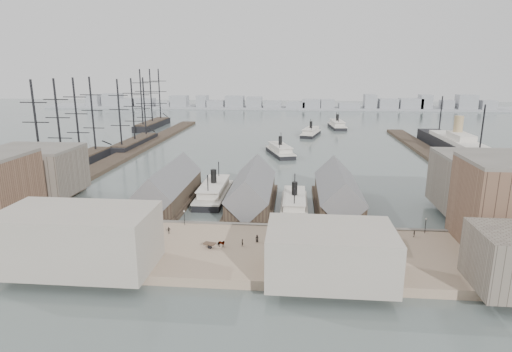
# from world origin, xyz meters

# --- Properties ---
(ground) EXTENTS (900.00, 900.00, 0.00)m
(ground) POSITION_xyz_m (0.00, 0.00, 0.00)
(ground) COLOR #4A5553
(ground) RESTS_ON ground
(quay) EXTENTS (180.00, 30.00, 2.00)m
(quay) POSITION_xyz_m (0.00, -20.00, 1.00)
(quay) COLOR #8D755F
(quay) RESTS_ON ground
(seawall) EXTENTS (180.00, 1.20, 2.30)m
(seawall) POSITION_xyz_m (0.00, -5.20, 1.15)
(seawall) COLOR #59544C
(seawall) RESTS_ON ground
(west_wharf) EXTENTS (10.00, 220.00, 1.60)m
(west_wharf) POSITION_xyz_m (-68.00, 100.00, 0.80)
(west_wharf) COLOR #2D231C
(west_wharf) RESTS_ON ground
(east_wharf) EXTENTS (10.00, 180.00, 1.60)m
(east_wharf) POSITION_xyz_m (78.00, 90.00, 0.80)
(east_wharf) COLOR #2D231C
(east_wharf) RESTS_ON ground
(ferry_shed_west) EXTENTS (14.00, 42.00, 12.60)m
(ferry_shed_west) POSITION_xyz_m (-26.00, 16.88, 4.64)
(ferry_shed_west) COLOR #2D231C
(ferry_shed_west) RESTS_ON ground
(ferry_shed_center) EXTENTS (14.00, 42.00, 12.60)m
(ferry_shed_center) POSITION_xyz_m (0.00, 16.88, 4.64)
(ferry_shed_center) COLOR #2D231C
(ferry_shed_center) RESTS_ON ground
(ferry_shed_east) EXTENTS (14.00, 42.00, 12.60)m
(ferry_shed_east) POSITION_xyz_m (26.00, 16.88, 4.64)
(ferry_shed_east) COLOR #2D231C
(ferry_shed_east) RESTS_ON ground
(warehouse_west_back) EXTENTS (26.00, 20.00, 14.00)m
(warehouse_west_back) POSITION_xyz_m (-70.00, 18.00, 9.00)
(warehouse_west_back) COLOR #60564C
(warehouse_west_back) RESTS_ON west_land
(warehouse_east_back) EXTENTS (28.00, 20.00, 15.00)m
(warehouse_east_back) POSITION_xyz_m (68.00, 15.00, 9.50)
(warehouse_east_back) COLOR #60564C
(warehouse_east_back) RESTS_ON east_land
(street_bldg_center) EXTENTS (24.00, 16.00, 10.00)m
(street_bldg_center) POSITION_xyz_m (20.00, -32.00, 7.00)
(street_bldg_center) COLOR gray
(street_bldg_center) RESTS_ON quay
(street_bldg_west) EXTENTS (30.00, 16.00, 12.00)m
(street_bldg_west) POSITION_xyz_m (-30.00, -32.00, 8.00)
(street_bldg_west) COLOR gray
(street_bldg_west) RESTS_ON quay
(lamp_post_far_w) EXTENTS (0.44, 0.44, 3.92)m
(lamp_post_far_w) POSITION_xyz_m (-45.00, -7.00, 4.71)
(lamp_post_far_w) COLOR black
(lamp_post_far_w) RESTS_ON quay
(lamp_post_near_w) EXTENTS (0.44, 0.44, 3.92)m
(lamp_post_near_w) POSITION_xyz_m (-15.00, -7.00, 4.71)
(lamp_post_near_w) COLOR black
(lamp_post_near_w) RESTS_ON quay
(lamp_post_near_e) EXTENTS (0.44, 0.44, 3.92)m
(lamp_post_near_e) POSITION_xyz_m (15.00, -7.00, 4.71)
(lamp_post_near_e) COLOR black
(lamp_post_near_e) RESTS_ON quay
(lamp_post_far_e) EXTENTS (0.44, 0.44, 3.92)m
(lamp_post_far_e) POSITION_xyz_m (45.00, -7.00, 4.71)
(lamp_post_far_e) COLOR black
(lamp_post_far_e) RESTS_ON quay
(far_shore) EXTENTS (500.00, 40.00, 15.72)m
(far_shore) POSITION_xyz_m (-2.07, 334.14, 3.91)
(far_shore) COLOR gray
(far_shore) RESTS_ON ground
(ferry_docked_west) EXTENTS (8.60, 28.67, 10.24)m
(ferry_docked_west) POSITION_xyz_m (-13.00, 22.67, 2.40)
(ferry_docked_west) COLOR black
(ferry_docked_west) RESTS_ON ground
(ferry_docked_east) EXTENTS (7.75, 25.85, 9.23)m
(ferry_docked_east) POSITION_xyz_m (13.00, 13.33, 2.16)
(ferry_docked_east) COLOR black
(ferry_docked_east) RESTS_ON ground
(ferry_open_near) EXTENTS (16.19, 28.46, 9.74)m
(ferry_open_near) POSITION_xyz_m (5.62, 96.12, 2.28)
(ferry_open_near) COLOR black
(ferry_open_near) RESTS_ON ground
(ferry_open_mid) EXTENTS (14.14, 27.79, 9.52)m
(ferry_open_mid) POSITION_xyz_m (22.27, 158.07, 2.23)
(ferry_open_mid) COLOR black
(ferry_open_mid) RESTS_ON ground
(ferry_open_far) EXTENTS (11.56, 29.82, 10.39)m
(ferry_open_far) POSITION_xyz_m (41.64, 193.82, 2.44)
(ferry_open_far) COLOR black
(ferry_open_far) RESTS_ON ground
(sailing_ship_near) EXTENTS (9.08, 62.57, 37.34)m
(sailing_ship_near) POSITION_xyz_m (-80.45, 59.32, 2.74)
(sailing_ship_near) COLOR black
(sailing_ship_near) RESTS_ON ground
(sailing_ship_mid) EXTENTS (8.76, 50.62, 36.02)m
(sailing_ship_mid) POSITION_xyz_m (-73.14, 112.05, 2.58)
(sailing_ship_mid) COLOR black
(sailing_ship_mid) RESTS_ON ground
(sailing_ship_far) EXTENTS (9.82, 54.56, 40.37)m
(sailing_ship_far) POSITION_xyz_m (-88.31, 186.12, 2.92)
(sailing_ship_far) COLOR black
(sailing_ship_far) RESTS_ON ground
(ocean_steamer) EXTENTS (12.67, 92.60, 18.52)m
(ocean_steamer) POSITION_xyz_m (92.00, 107.89, 3.98)
(ocean_steamer) COLOR black
(ocean_steamer) RESTS_ON ground
(tram) EXTENTS (3.55, 10.33, 3.60)m
(tram) POSITION_xyz_m (32.92, -14.70, 3.85)
(tram) COLOR black
(tram) RESTS_ON quay
(horse_cart_left) EXTENTS (4.78, 1.85, 1.69)m
(horse_cart_left) POSITION_xyz_m (-30.24, -13.83, 2.85)
(horse_cart_left) COLOR black
(horse_cart_left) RESTS_ON quay
(horse_cart_center) EXTENTS (5.02, 2.36, 1.65)m
(horse_cart_center) POSITION_xyz_m (-3.97, -20.10, 2.83)
(horse_cart_center) COLOR black
(horse_cart_center) RESTS_ON quay
(horse_cart_right) EXTENTS (4.88, 2.66, 1.72)m
(horse_cart_right) POSITION_xyz_m (14.40, -25.01, 2.86)
(horse_cart_right) COLOR black
(horse_cart_right) RESTS_ON quay
(pedestrian_0) EXTENTS (0.76, 0.64, 1.81)m
(pedestrian_0) POSITION_xyz_m (-50.90, -11.72, 2.91)
(pedestrian_0) COLOR black
(pedestrian_0) RESTS_ON quay
(pedestrian_1) EXTENTS (0.94, 0.96, 1.56)m
(pedestrian_1) POSITION_xyz_m (-47.04, -22.64, 2.78)
(pedestrian_1) COLOR black
(pedestrian_1) RESTS_ON quay
(pedestrian_2) EXTENTS (1.21, 1.10, 1.63)m
(pedestrian_2) POSITION_xyz_m (-22.04, -9.42, 2.82)
(pedestrian_2) COLOR black
(pedestrian_2) RESTS_ON quay
(pedestrian_3) EXTENTS (0.93, 1.14, 1.81)m
(pedestrian_3) POSITION_xyz_m (-20.15, -24.74, 2.91)
(pedestrian_3) COLOR black
(pedestrian_3) RESTS_ON quay
(pedestrian_4) EXTENTS (0.87, 0.58, 1.75)m
(pedestrian_4) POSITION_xyz_m (4.59, -16.29, 2.88)
(pedestrian_4) COLOR black
(pedestrian_4) RESTS_ON quay
(pedestrian_5) EXTENTS (0.63, 0.74, 1.72)m
(pedestrian_5) POSITION_xyz_m (1.46, -19.01, 2.86)
(pedestrian_5) COLOR black
(pedestrian_5) RESTS_ON quay
(pedestrian_6) EXTENTS (1.04, 1.04, 1.70)m
(pedestrian_6) POSITION_xyz_m (26.93, -14.29, 2.85)
(pedestrian_6) COLOR black
(pedestrian_6) RESTS_ON quay
(pedestrian_7) EXTENTS (0.88, 1.20, 1.67)m
(pedestrian_7) POSITION_xyz_m (29.79, -27.84, 2.83)
(pedestrian_7) COLOR black
(pedestrian_7) RESTS_ON quay
(pedestrian_8) EXTENTS (0.69, 1.02, 1.61)m
(pedestrian_8) POSITION_xyz_m (41.72, -9.70, 2.80)
(pedestrian_8) COLOR black
(pedestrian_8) RESTS_ON quay
(pedestrian_9) EXTENTS (1.03, 1.03, 1.80)m
(pedestrian_9) POSITION_xyz_m (51.55, -21.32, 2.90)
(pedestrian_9) COLOR black
(pedestrian_9) RESTS_ON quay
(pedestrian_10) EXTENTS (1.06, 0.68, 1.67)m
(pedestrian_10) POSITION_xyz_m (-17.39, -12.98, 2.84)
(pedestrian_10) COLOR black
(pedestrian_10) RESTS_ON quay
(pedestrian_11) EXTENTS (0.96, 0.85, 1.57)m
(pedestrian_11) POSITION_xyz_m (-20.57, -16.34, 2.78)
(pedestrian_11) COLOR black
(pedestrian_11) RESTS_ON quay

